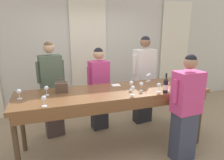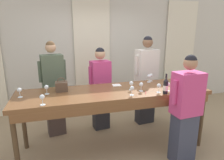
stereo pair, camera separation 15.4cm
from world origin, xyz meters
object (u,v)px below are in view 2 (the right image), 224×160
(wine_glass_by_handbag, at_px, (19,91))
(wine_glass_back_left, at_px, (131,84))
(guest_pink_top, at_px, (101,88))
(wine_glass_front_mid, at_px, (192,82))
(wine_glass_back_right, at_px, (149,77))
(wine_glass_center_mid, at_px, (197,83))
(guest_olive_jacket, at_px, (54,89))
(wine_glass_by_bottle, at_px, (141,85))
(guest_cream_sweater, at_px, (146,80))
(wine_glass_near_host, at_px, (168,85))
(handbag, at_px, (61,86))
(wine_glass_center_right, at_px, (47,88))
(wine_glass_front_right, at_px, (132,89))
(host_pouring, at_px, (186,111))
(wine_glass_front_left, at_px, (151,76))
(potted_plant, at_px, (167,93))
(wine_glass_back_mid, at_px, (159,86))
(tasting_bar, at_px, (114,96))
(wine_bottle, at_px, (166,86))

(wine_glass_by_handbag, bearing_deg, wine_glass_back_left, -3.15)
(wine_glass_by_handbag, bearing_deg, guest_pink_top, 27.12)
(wine_glass_front_mid, xyz_separation_m, wine_glass_back_right, (-0.51, 0.54, 0.00))
(wine_glass_center_mid, relative_size, guest_olive_jacket, 0.08)
(wine_glass_by_bottle, relative_size, wine_glass_by_handbag, 1.00)
(guest_cream_sweater, bearing_deg, wine_glass_near_host, -95.06)
(handbag, relative_size, wine_glass_back_right, 1.57)
(wine_glass_back_right, relative_size, guest_olive_jacket, 0.08)
(guest_olive_jacket, bearing_deg, wine_glass_front_mid, -23.34)
(wine_glass_back_left, height_order, guest_cream_sweater, guest_cream_sweater)
(wine_glass_center_right, relative_size, wine_glass_back_left, 1.00)
(wine_glass_front_mid, distance_m, wine_glass_front_right, 1.09)
(wine_glass_back_right, xyz_separation_m, host_pouring, (0.14, -0.95, -0.30))
(handbag, relative_size, wine_glass_center_right, 1.57)
(handbag, height_order, wine_glass_center_mid, handbag)
(wine_glass_front_left, relative_size, wine_glass_front_mid, 1.00)
(guest_olive_jacket, distance_m, host_pouring, 2.31)
(wine_glass_front_mid, relative_size, wine_glass_by_bottle, 1.00)
(wine_glass_back_left, height_order, wine_glass_back_right, same)
(wine_glass_front_mid, bearing_deg, wine_glass_by_bottle, 175.21)
(wine_glass_front_right, relative_size, potted_plant, 0.24)
(wine_glass_back_right, distance_m, wine_glass_by_handbag, 2.19)
(potted_plant, bearing_deg, wine_glass_back_mid, -124.87)
(wine_glass_front_mid, xyz_separation_m, guest_olive_jacket, (-2.23, 0.96, -0.22))
(wine_glass_back_right, bearing_deg, wine_glass_front_mid, -46.51)
(wine_glass_back_mid, relative_size, host_pouring, 0.09)
(guest_pink_top, bearing_deg, wine_glass_center_right, -146.59)
(guest_pink_top, xyz_separation_m, guest_cream_sweater, (0.97, 0.00, 0.10))
(handbag, distance_m, guest_pink_top, 0.97)
(wine_glass_by_bottle, distance_m, potted_plant, 2.54)
(wine_glass_back_left, relative_size, guest_pink_top, 0.09)
(wine_glass_center_mid, relative_size, wine_glass_near_host, 1.00)
(wine_glass_back_right, bearing_deg, guest_olive_jacket, 166.20)
(handbag, relative_size, wine_glass_by_handbag, 1.57)
(handbag, height_order, wine_glass_front_right, handbag)
(wine_glass_front_right, xyz_separation_m, wine_glass_by_bottle, (0.21, 0.15, 0.00))
(handbag, height_order, wine_glass_back_left, handbag)
(potted_plant, bearing_deg, wine_glass_center_right, -152.87)
(tasting_bar, xyz_separation_m, wine_glass_front_right, (0.20, -0.28, 0.19))
(wine_bottle, distance_m, wine_glass_near_host, 0.15)
(wine_glass_center_right, height_order, guest_olive_jacket, guest_olive_jacket)
(wine_glass_by_bottle, bearing_deg, host_pouring, -43.43)
(wine_glass_by_handbag, bearing_deg, wine_bottle, -10.98)
(wine_glass_back_right, relative_size, guest_cream_sweater, 0.08)
(tasting_bar, bearing_deg, wine_glass_front_left, 25.06)
(handbag, distance_m, wine_glass_center_mid, 2.21)
(wine_glass_center_mid, distance_m, guest_pink_top, 1.76)
(wine_glass_front_right, bearing_deg, wine_bottle, -7.11)
(wine_glass_center_mid, height_order, wine_glass_back_mid, same)
(wine_glass_back_mid, distance_m, wine_glass_near_host, 0.18)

